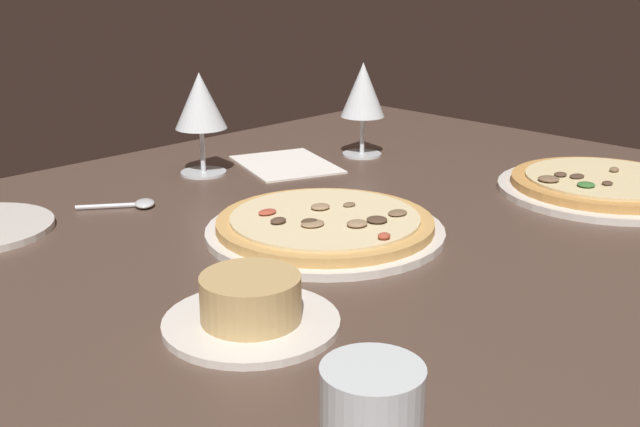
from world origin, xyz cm
name	(u,v)px	position (x,y,z in cm)	size (l,w,h in cm)	color
dining_table	(315,251)	(0.00, 0.00, 2.00)	(150.00, 110.00, 4.00)	brown
pizza_main	(325,226)	(-1.21, 0.63, 5.22)	(30.51, 30.51, 3.37)	silver
pizza_side	(603,185)	(-43.85, 17.27, 5.19)	(31.05, 31.05, 3.35)	silver
ramekin_on_saucer	(251,307)	(22.24, 13.60, 6.09)	(17.19, 17.19, 5.27)	silver
wine_glass_far	(363,92)	(-35.79, -23.96, 15.28)	(7.77, 7.77, 16.48)	silver
wine_glass_near	(200,104)	(-8.37, -34.18, 15.44)	(8.33, 8.33, 16.51)	silver
paper_menu	(286,164)	(-21.54, -28.52, 4.15)	(14.32, 18.17, 0.30)	white
spoon	(135,204)	(9.44, -26.76, 4.46)	(10.22, 8.31, 1.00)	silver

